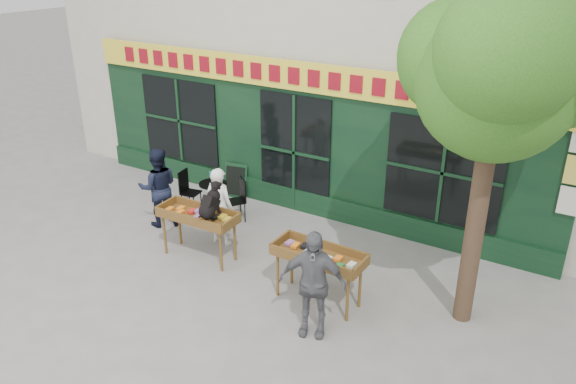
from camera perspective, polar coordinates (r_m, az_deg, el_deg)
name	(u,v)px	position (r m, az deg, el deg)	size (l,w,h in m)	color
ground	(233,254)	(10.87, -5.64, -6.26)	(80.00, 80.00, 0.00)	slate
street_tree	(505,56)	(8.02, 21.22, 12.74)	(3.05, 2.90, 5.60)	#382619
book_cart_center	(198,218)	(10.47, -9.14, -2.61)	(1.52, 0.67, 0.99)	brown
dog	(210,200)	(10.02, -7.96, -0.81)	(0.34, 0.60, 0.60)	black
woman	(220,206)	(10.93, -6.95, -1.45)	(0.58, 0.38, 1.59)	white
book_cart_right	(319,258)	(9.09, 3.14, -6.72)	(1.51, 0.65, 0.99)	brown
man_right	(312,283)	(8.38, 2.50, -9.26)	(1.01, 0.42, 1.73)	#55565A
bistro_table	(213,193)	(12.15, -7.59, -0.07)	(0.60, 0.60, 0.76)	black
bistro_chair_left	(187,188)	(12.45, -10.22, 0.44)	(0.42, 0.41, 0.95)	black
bistro_chair_right	(240,196)	(11.89, -4.95, -0.42)	(0.51, 0.51, 0.95)	black
potted_plant	(212,177)	(12.00, -7.68, 1.53)	(0.15, 0.10, 0.29)	gray
man_left	(159,187)	(11.85, -13.02, 0.46)	(0.82, 0.64, 1.69)	black
chalkboard	(235,181)	(13.08, -5.38, 1.16)	(0.58, 0.29, 0.79)	black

